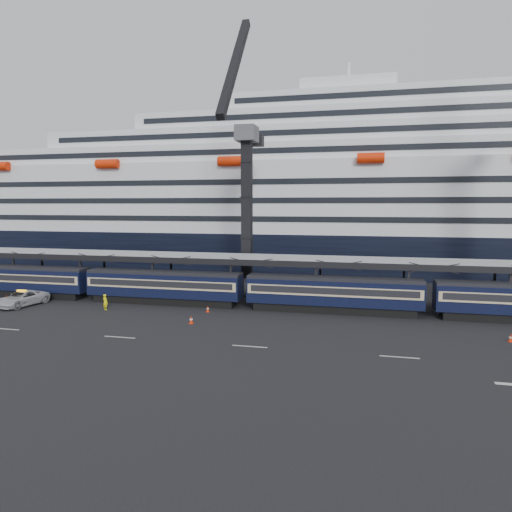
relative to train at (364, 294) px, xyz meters
name	(u,v)px	position (x,y,z in m)	size (l,w,h in m)	color
ground	(420,344)	(4.65, -10.00, -2.20)	(260.00, 260.00, 0.00)	black
train	(364,294)	(0.00, 0.00, 0.00)	(133.05, 3.00, 4.05)	black
canopy	(407,263)	(4.65, 4.00, 3.05)	(130.00, 6.25, 5.53)	#94979B
cruise_ship	(385,202)	(3.57, 35.99, 10.14)	(214.09, 28.84, 34.00)	black
crane_dark_near	(246,204)	(-15.35, 8.59, 9.73)	(4.50, 17.75, 35.08)	#46484D
pickup_truck	(22,299)	(-39.07, -4.94, -1.34)	(2.86, 6.20, 1.72)	#B4B5BB
worker	(105,302)	(-28.35, -4.73, -1.29)	(0.66, 0.44, 1.82)	#FFFA0D
traffic_cone_a	(7,298)	(-42.70, -3.28, -1.82)	(0.39, 0.39, 0.77)	red
traffic_cone_b	(208,309)	(-16.82, -3.02, -1.84)	(0.36, 0.36, 0.73)	red
traffic_cone_c	(191,320)	(-16.81, -8.12, -1.79)	(0.42, 0.42, 0.83)	red
traffic_cone_d	(511,338)	(12.33, -7.66, -1.84)	(0.37, 0.37, 0.73)	red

